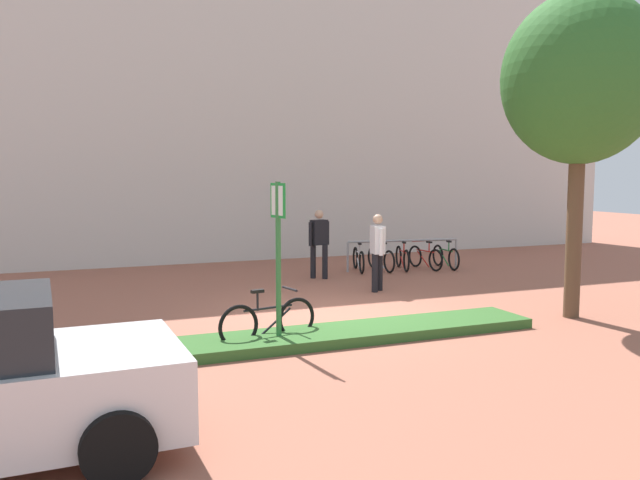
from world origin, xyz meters
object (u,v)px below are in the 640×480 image
bollard_steel (379,263)px  person_suited_navy (319,239)px  tree_sidewalk (580,80)px  bike_at_sign (268,321)px  person_shirt_blue (378,247)px  parking_sign_post (278,240)px  bike_rack_cluster (403,257)px

bollard_steel → person_suited_navy: size_ratio=0.52×
tree_sidewalk → bike_at_sign: size_ratio=3.49×
bike_at_sign → person_shirt_blue: person_shirt_blue is taller
person_suited_navy → person_shirt_blue: size_ratio=1.00×
parking_sign_post → bike_rack_cluster: size_ratio=0.78×
bike_rack_cluster → bollard_steel: (-1.45, -1.41, 0.10)m
tree_sidewalk → parking_sign_post: bearing=178.7°
person_shirt_blue → person_suited_navy: bearing=104.1°
tree_sidewalk → bike_at_sign: tree_sidewalk is taller
bike_rack_cluster → person_suited_navy: person_suited_navy is taller
bollard_steel → person_suited_navy: bearing=143.7°
bike_rack_cluster → person_shirt_blue: (-2.14, -2.64, 0.64)m
tree_sidewalk → parking_sign_post: 6.17m
bike_at_sign → bollard_steel: 6.24m
parking_sign_post → person_suited_navy: parking_sign_post is taller
bollard_steel → person_suited_navy: (-1.22, 0.90, 0.53)m
parking_sign_post → person_shirt_blue: bearing=45.3°
person_suited_navy → parking_sign_post: bearing=-117.6°
bike_at_sign → bike_rack_cluster: size_ratio=0.52×
tree_sidewalk → parking_sign_post: (-5.58, 0.13, -2.63)m
bollard_steel → parking_sign_post: bearing=-131.3°
bollard_steel → person_shirt_blue: bearing=-119.2°
person_suited_navy → person_shirt_blue: 2.19m
tree_sidewalk → bollard_steel: size_ratio=6.44×
parking_sign_post → bollard_steel: 6.45m
tree_sidewalk → person_suited_navy: size_ratio=3.37×
person_shirt_blue → tree_sidewalk: bearing=-60.4°
bike_at_sign → person_shirt_blue: size_ratio=0.97×
tree_sidewalk → person_shirt_blue: bearing=119.6°
parking_sign_post → bollard_steel: bearing=48.7°
bike_at_sign → parking_sign_post: bearing=-68.0°
tree_sidewalk → person_shirt_blue: size_ratio=3.37×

